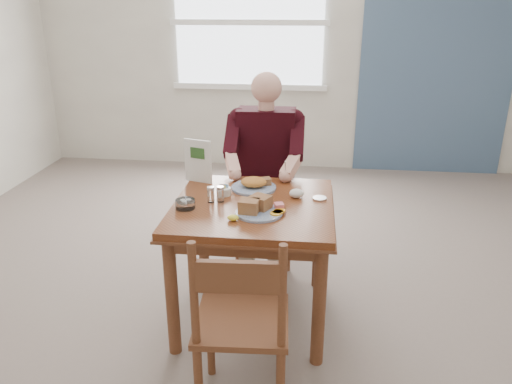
# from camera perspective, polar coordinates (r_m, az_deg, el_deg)

# --- Properties ---
(floor) EXTENTS (6.00, 6.00, 0.00)m
(floor) POSITION_cam_1_polar(r_m,az_deg,el_deg) (3.20, -0.31, -13.82)
(floor) COLOR #71625B
(floor) RESTS_ON ground
(wall_back) EXTENTS (5.50, 0.00, 5.50)m
(wall_back) POSITION_cam_1_polar(r_m,az_deg,el_deg) (5.62, 3.47, 16.75)
(wall_back) COLOR silver
(wall_back) RESTS_ON ground
(accent_panel) EXTENTS (1.60, 0.02, 2.80)m
(accent_panel) POSITION_cam_1_polar(r_m,az_deg,el_deg) (5.74, 20.25, 15.63)
(accent_panel) COLOR #415B7A
(accent_panel) RESTS_ON ground
(lemon_wedge) EXTENTS (0.06, 0.04, 0.03)m
(lemon_wedge) POSITION_cam_1_polar(r_m,az_deg,el_deg) (2.61, -2.66, -2.96)
(lemon_wedge) COLOR #FFF535
(lemon_wedge) RESTS_ON table
(napkin) EXTENTS (0.10, 0.08, 0.05)m
(napkin) POSITION_cam_1_polar(r_m,az_deg,el_deg) (2.91, 4.65, -0.15)
(napkin) COLOR white
(napkin) RESTS_ON table
(metal_dish) EXTENTS (0.11, 0.11, 0.01)m
(metal_dish) POSITION_cam_1_polar(r_m,az_deg,el_deg) (2.91, 7.28, -0.72)
(metal_dish) COLOR silver
(metal_dish) RESTS_ON table
(window) EXTENTS (1.72, 0.04, 1.42)m
(window) POSITION_cam_1_polar(r_m,az_deg,el_deg) (5.62, -0.81, 18.82)
(window) COLOR white
(window) RESTS_ON wall_back
(table) EXTENTS (0.92, 0.92, 0.75)m
(table) POSITION_cam_1_polar(r_m,az_deg,el_deg) (2.88, -0.34, -3.35)
(table) COLOR brown
(table) RESTS_ON ground
(chair_far) EXTENTS (0.42, 0.42, 0.95)m
(chair_far) POSITION_cam_1_polar(r_m,az_deg,el_deg) (3.67, 1.16, -0.48)
(chair_far) COLOR brown
(chair_far) RESTS_ON ground
(chair_near) EXTENTS (0.44, 0.44, 0.95)m
(chair_near) POSITION_cam_1_polar(r_m,az_deg,el_deg) (2.31, -1.69, -14.86)
(chair_near) COLOR brown
(chair_near) RESTS_ON ground
(diner) EXTENTS (0.53, 0.56, 1.39)m
(diner) POSITION_cam_1_polar(r_m,az_deg,el_deg) (3.48, 1.06, 4.07)
(diner) COLOR gray
(diner) RESTS_ON chair_far
(near_plate) EXTENTS (0.31, 0.31, 0.09)m
(near_plate) POSITION_cam_1_polar(r_m,az_deg,el_deg) (2.69, 0.22, -1.80)
(near_plate) COLOR white
(near_plate) RESTS_ON table
(far_plate) EXTENTS (0.35, 0.35, 0.07)m
(far_plate) POSITION_cam_1_polar(r_m,az_deg,el_deg) (3.04, -0.17, 0.88)
(far_plate) COLOR white
(far_plate) RESTS_ON table
(caddy) EXTENTS (0.09, 0.09, 0.06)m
(caddy) POSITION_cam_1_polar(r_m,az_deg,el_deg) (2.95, -3.72, 0.09)
(caddy) COLOR white
(caddy) RESTS_ON table
(shakers) EXTENTS (0.10, 0.06, 0.09)m
(shakers) POSITION_cam_1_polar(r_m,az_deg,el_deg) (2.85, -4.64, -0.26)
(shakers) COLOR white
(shakers) RESTS_ON table
(creamer) EXTENTS (0.12, 0.12, 0.05)m
(creamer) POSITION_cam_1_polar(r_m,az_deg,el_deg) (2.79, -8.09, -1.35)
(creamer) COLOR white
(creamer) RESTS_ON table
(menu) EXTENTS (0.18, 0.07, 0.27)m
(menu) POSITION_cam_1_polar(r_m,az_deg,el_deg) (3.15, -6.64, 3.57)
(menu) COLOR white
(menu) RESTS_ON table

